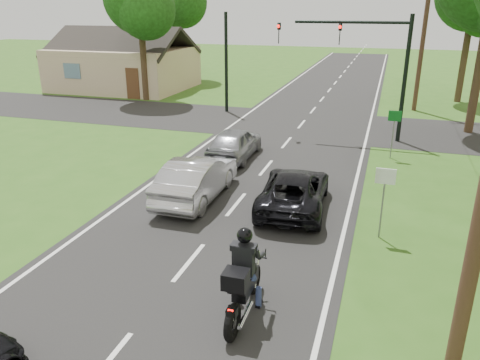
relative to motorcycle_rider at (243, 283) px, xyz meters
The scene contains 14 objects.
ground 2.77m from the motorcycle_rider, 139.78° to the left, with size 140.00×140.00×0.00m, color #2D5718.
road 11.91m from the motorcycle_rider, 99.79° to the left, with size 8.00×100.00×0.01m, color black.
cross_road 17.84m from the motorcycle_rider, 96.51° to the left, with size 60.00×7.00×0.01m, color black.
motorcycle_rider is the anchor object (origin of this frame).
dark_suv 6.04m from the motorcycle_rider, 91.10° to the left, with size 2.06×4.47×1.24m, color black.
silver_sedan 6.77m from the motorcycle_rider, 121.05° to the left, with size 1.56×4.46×1.47m, color #B8B8BD.
silver_suv 11.19m from the motorcycle_rider, 109.17° to the left, with size 1.64×4.07×1.39m, color gray.
traffic_signal 16.10m from the motorcycle_rider, 85.20° to the left, with size 6.38×0.44×6.00m.
signal_pole_far 21.10m from the motorcycle_rider, 110.12° to the left, with size 0.20×0.20×6.00m, color black.
utility_pole_far 24.45m from the motorcycle_rider, 80.00° to the left, with size 1.60×0.28×10.00m.
sign_white 5.46m from the motorcycle_rider, 60.24° to the left, with size 0.55×0.07×2.12m.
sign_green 13.03m from the motorcycle_rider, 77.21° to the left, with size 0.55×0.07×2.12m.
tree_left_near 26.15m from the motorcycle_rider, 122.61° to the left, with size 5.12×4.96×9.22m.
house 31.41m from the motorcycle_rider, 125.03° to the left, with size 10.20×8.00×4.84m.
Camera 1 is at (4.53, -9.84, 6.33)m, focal length 35.00 mm.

